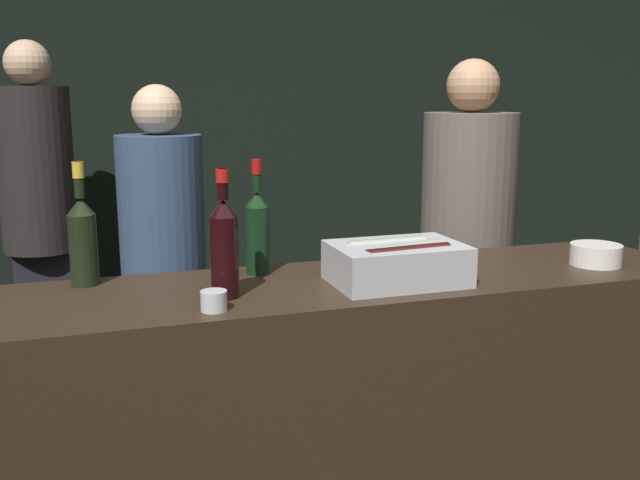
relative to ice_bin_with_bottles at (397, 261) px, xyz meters
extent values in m
cube|color=black|center=(-0.20, 2.32, 0.27)|extent=(6.40, 0.06, 2.80)
cube|color=#2D2116|center=(-0.20, 0.07, -0.60)|extent=(2.37, 0.52, 1.07)
cube|color=#B7BABF|center=(0.00, 0.00, -0.01)|extent=(0.37, 0.26, 0.11)
cylinder|color=#380F0F|center=(0.01, -0.06, 0.02)|extent=(0.26, 0.09, 0.07)
cylinder|color=#9EA899|center=(0.03, 0.00, 0.02)|extent=(0.25, 0.11, 0.06)
cylinder|color=#9EA899|center=(-0.01, 0.06, 0.02)|extent=(0.25, 0.08, 0.07)
cylinder|color=silver|center=(0.69, 0.00, -0.03)|extent=(0.16, 0.16, 0.07)
cylinder|color=gray|center=(0.69, 0.00, 0.00)|extent=(0.13, 0.13, 0.01)
cylinder|color=silver|center=(-0.55, -0.10, -0.04)|extent=(0.07, 0.07, 0.05)
sphere|color=#F4C66B|center=(-0.55, -0.10, -0.04)|extent=(0.03, 0.03, 0.03)
cylinder|color=black|center=(-0.86, 0.26, 0.04)|extent=(0.08, 0.08, 0.20)
cone|color=black|center=(-0.86, 0.26, 0.16)|extent=(0.08, 0.08, 0.05)
cylinder|color=black|center=(-0.86, 0.26, 0.24)|extent=(0.03, 0.03, 0.10)
cylinder|color=gold|center=(-0.86, 0.26, 0.27)|extent=(0.03, 0.03, 0.05)
cylinder|color=black|center=(-0.35, 0.24, 0.04)|extent=(0.07, 0.07, 0.20)
cone|color=black|center=(-0.35, 0.24, 0.16)|extent=(0.07, 0.07, 0.04)
cylinder|color=black|center=(-0.35, 0.24, 0.23)|extent=(0.03, 0.03, 0.10)
cylinder|color=maroon|center=(-0.35, 0.24, 0.26)|extent=(0.03, 0.03, 0.04)
cylinder|color=black|center=(-0.50, 0.01, 0.05)|extent=(0.08, 0.08, 0.22)
cone|color=black|center=(-0.50, 0.01, 0.18)|extent=(0.08, 0.08, 0.05)
cylinder|color=black|center=(-0.50, 0.01, 0.24)|extent=(0.03, 0.03, 0.08)
cylinder|color=red|center=(-0.50, 0.01, 0.26)|extent=(0.03, 0.03, 0.04)
cube|color=black|center=(-1.06, 1.81, -0.70)|extent=(0.26, 0.19, 0.86)
cylinder|color=black|center=(-1.06, 1.81, 0.12)|extent=(0.35, 0.35, 0.78)
sphere|color=beige|center=(-1.06, 1.81, 0.61)|extent=(0.21, 0.21, 0.21)
cube|color=black|center=(0.65, 0.72, -0.73)|extent=(0.29, 0.21, 0.80)
cylinder|color=#60564C|center=(0.65, 0.72, 0.03)|extent=(0.38, 0.38, 0.73)
sphere|color=tan|center=(0.65, 0.72, 0.50)|extent=(0.21, 0.21, 0.21)
cube|color=black|center=(-0.53, 1.27, -0.76)|extent=(0.27, 0.20, 0.74)
cylinder|color=#334766|center=(-0.53, 1.27, -0.04)|extent=(0.37, 0.37, 0.69)
sphere|color=beige|center=(-0.53, 1.27, 0.41)|extent=(0.21, 0.21, 0.21)
camera|label=1|loc=(-0.84, -1.82, 0.47)|focal=40.00mm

